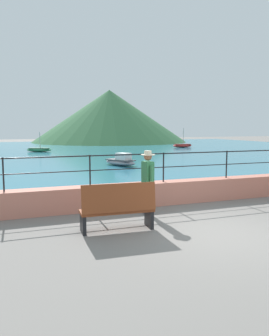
# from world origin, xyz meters

# --- Properties ---
(ground_plane) EXTENTS (120.00, 120.00, 0.00)m
(ground_plane) POSITION_xyz_m (0.00, 0.00, 0.00)
(ground_plane) COLOR slate
(promenade_wall) EXTENTS (20.00, 0.56, 0.70)m
(promenade_wall) POSITION_xyz_m (0.00, 3.20, 0.35)
(promenade_wall) COLOR tan
(promenade_wall) RESTS_ON ground
(railing) EXTENTS (18.44, 0.04, 0.90)m
(railing) POSITION_xyz_m (0.00, 3.20, 1.34)
(railing) COLOR black
(railing) RESTS_ON promenade_wall
(lake_water) EXTENTS (64.00, 44.32, 0.06)m
(lake_water) POSITION_xyz_m (0.00, 25.84, 0.03)
(lake_water) COLOR teal
(lake_water) RESTS_ON ground
(hill_main) EXTENTS (23.25, 23.25, 7.81)m
(hill_main) POSITION_xyz_m (10.03, 43.70, 3.90)
(hill_main) COLOR #33663D
(hill_main) RESTS_ON ground
(bench_main) EXTENTS (1.73, 0.65, 1.13)m
(bench_main) POSITION_xyz_m (-2.15, 1.05, 0.56)
(bench_main) COLOR brown
(bench_main) RESTS_ON ground
(person_walking) EXTENTS (0.38, 0.57, 1.75)m
(person_walking) POSITION_xyz_m (-0.94, 2.20, 0.98)
(person_walking) COLOR #4C4C56
(person_walking) RESTS_ON ground
(boat_0) EXTENTS (2.30, 0.91, 2.15)m
(boat_0) POSITION_xyz_m (13.76, 27.48, 0.26)
(boat_0) COLOR red
(boat_0) RESTS_ON lake_water
(boat_1) EXTENTS (1.83, 2.46, 0.76)m
(boat_1) POSITION_xyz_m (1.83, 13.04, 0.33)
(boat_1) COLOR gray
(boat_1) RESTS_ON lake_water
(boat_3) EXTENTS (2.47, 1.72, 1.79)m
(boat_3) POSITION_xyz_m (-1.83, 26.08, 0.26)
(boat_3) COLOR #338C59
(boat_3) RESTS_ON lake_water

